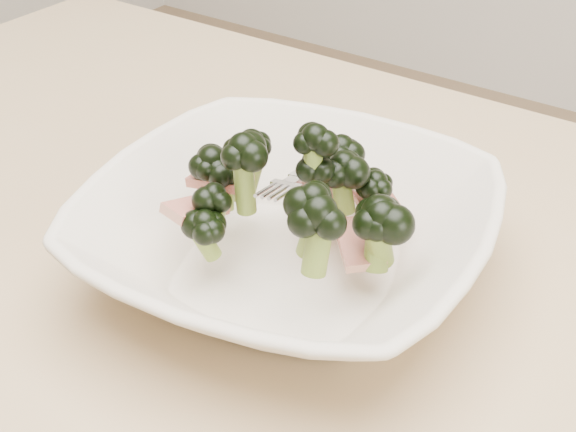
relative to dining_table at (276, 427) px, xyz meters
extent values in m
cube|color=tan|center=(0.00, 0.00, 0.08)|extent=(1.20, 0.80, 0.04)
cylinder|color=tan|center=(-0.55, 0.35, -0.30)|extent=(0.06, 0.06, 0.71)
imported|color=beige|center=(-0.02, 0.05, 0.13)|extent=(0.31, 0.31, 0.07)
cylinder|color=olive|center=(0.02, 0.02, 0.16)|extent=(0.02, 0.02, 0.04)
ellipsoid|color=black|center=(0.02, 0.02, 0.18)|extent=(0.04, 0.04, 0.03)
cylinder|color=olive|center=(-0.09, 0.05, 0.15)|extent=(0.02, 0.02, 0.04)
ellipsoid|color=black|center=(-0.09, 0.05, 0.17)|extent=(0.04, 0.04, 0.03)
cylinder|color=olive|center=(-0.09, 0.07, 0.14)|extent=(0.01, 0.01, 0.03)
ellipsoid|color=black|center=(-0.09, 0.07, 0.16)|extent=(0.03, 0.03, 0.02)
cylinder|color=olive|center=(-0.05, 0.00, 0.14)|extent=(0.02, 0.02, 0.03)
ellipsoid|color=black|center=(-0.05, 0.00, 0.16)|extent=(0.03, 0.03, 0.02)
cylinder|color=olive|center=(-0.08, 0.08, 0.15)|extent=(0.03, 0.01, 0.04)
ellipsoid|color=black|center=(-0.08, 0.08, 0.17)|extent=(0.03, 0.03, 0.03)
cylinder|color=olive|center=(-0.02, 0.07, 0.17)|extent=(0.01, 0.02, 0.03)
ellipsoid|color=black|center=(-0.02, 0.07, 0.18)|extent=(0.03, 0.03, 0.02)
cylinder|color=olive|center=(-0.09, 0.05, 0.15)|extent=(0.02, 0.02, 0.04)
ellipsoid|color=black|center=(-0.09, 0.05, 0.17)|extent=(0.03, 0.03, 0.03)
cylinder|color=olive|center=(-0.02, 0.11, 0.15)|extent=(0.03, 0.02, 0.04)
ellipsoid|color=black|center=(-0.02, 0.11, 0.18)|extent=(0.03, 0.03, 0.03)
cylinder|color=olive|center=(0.01, 0.02, 0.17)|extent=(0.02, 0.01, 0.04)
ellipsoid|color=black|center=(0.01, 0.02, 0.19)|extent=(0.03, 0.03, 0.03)
cylinder|color=olive|center=(0.04, 0.06, 0.15)|extent=(0.02, 0.02, 0.04)
ellipsoid|color=black|center=(0.04, 0.06, 0.17)|extent=(0.04, 0.04, 0.03)
cylinder|color=olive|center=(0.01, 0.10, 0.14)|extent=(0.02, 0.02, 0.04)
ellipsoid|color=black|center=(0.01, 0.10, 0.16)|extent=(0.03, 0.03, 0.02)
cylinder|color=olive|center=(0.00, 0.09, 0.16)|extent=(0.02, 0.01, 0.03)
ellipsoid|color=black|center=(0.00, 0.09, 0.18)|extent=(0.04, 0.04, 0.03)
cylinder|color=olive|center=(-0.08, 0.05, 0.15)|extent=(0.01, 0.02, 0.03)
ellipsoid|color=black|center=(-0.08, 0.05, 0.17)|extent=(0.03, 0.03, 0.02)
cylinder|color=olive|center=(-0.05, 0.03, 0.17)|extent=(0.02, 0.01, 0.04)
ellipsoid|color=black|center=(-0.05, 0.03, 0.20)|extent=(0.03, 0.03, 0.03)
cylinder|color=olive|center=(0.04, 0.06, 0.14)|extent=(0.02, 0.03, 0.04)
ellipsoid|color=black|center=(0.04, 0.06, 0.17)|extent=(0.04, 0.04, 0.03)
cylinder|color=olive|center=(-0.02, 0.07, 0.18)|extent=(0.02, 0.02, 0.04)
ellipsoid|color=black|center=(-0.02, 0.07, 0.20)|extent=(0.03, 0.03, 0.03)
cylinder|color=olive|center=(-0.06, 0.02, 0.15)|extent=(0.02, 0.02, 0.03)
ellipsoid|color=black|center=(-0.06, 0.02, 0.17)|extent=(0.03, 0.03, 0.02)
cube|color=maroon|center=(0.02, 0.07, 0.14)|extent=(0.05, 0.05, 0.02)
cube|color=maroon|center=(-0.08, 0.05, 0.16)|extent=(0.05, 0.03, 0.01)
cube|color=maroon|center=(-0.07, 0.01, 0.16)|extent=(0.03, 0.05, 0.02)
cube|color=maroon|center=(-0.02, 0.09, 0.14)|extent=(0.04, 0.05, 0.03)
cube|color=maroon|center=(-0.03, 0.12, 0.14)|extent=(0.05, 0.06, 0.01)
cube|color=maroon|center=(0.01, 0.11, 0.14)|extent=(0.04, 0.04, 0.01)
camera|label=1|loc=(0.24, -0.32, 0.45)|focal=50.00mm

